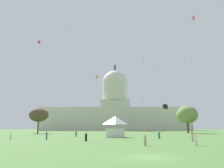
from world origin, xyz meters
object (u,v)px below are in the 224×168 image
Objects in this scene: person_teal_mid_left at (47,136)px; kite_pink_high at (193,18)px; person_orange_edge_west at (76,133)px; person_tan_front_left at (193,138)px; kite_magenta_high at (39,42)px; kite_green_low at (139,113)px; person_white_deep_crowd at (195,140)px; person_white_aisle_center at (11,136)px; kite_yellow_high at (157,70)px; kite_violet_high at (143,62)px; tree_east_near at (187,115)px; kite_orange_mid at (97,78)px; kite_gold_low at (161,106)px; person_black_back_left at (86,137)px; person_navy_back_right at (192,135)px; capitol_building at (115,110)px; person_teal_near_tree_east at (159,135)px; kite_red_high at (184,55)px; kite_white_high at (64,24)px; kite_turquoise_low at (142,100)px; person_teal_near_tree_west at (76,134)px; person_tan_mid_right at (145,141)px; kite_black_low at (165,107)px.

kite_pink_high is at bearing -172.14° from person_teal_mid_left.
person_teal_mid_left is (-1.45, -28.80, 0.05)m from person_orange_edge_west.
person_tan_front_left is 78.31m from kite_magenta_high.
kite_green_low reaches higher than person_tan_front_left.
person_teal_mid_left reaches higher than person_white_deep_crowd.
person_white_aisle_center is 39.93m from person_tan_front_left.
kite_yellow_high reaches higher than kite_violet_high.
kite_green_low is at bearing 140.38° from tree_east_near.
kite_orange_mid is 46.97m from kite_gold_low.
person_white_aisle_center is 166.91m from kite_yellow_high.
kite_magenta_high is at bearing 97.49° from person_black_back_left.
person_navy_back_right is 148.88m from kite_yellow_high.
tree_east_near is 98.60m from kite_yellow_high.
kite_gold_low is (27.39, -88.03, -5.03)m from capitol_building.
kite_red_high is (26.67, 58.74, 40.69)m from person_teal_near_tree_east.
tree_east_near is 4.75× the size of kite_white_high.
person_navy_back_right is at bearing -108.52° from kite_turquoise_low.
person_white_deep_crowd is at bearing -86.24° from capitol_building.
person_navy_back_right is (5.14, 15.24, 0.05)m from person_tan_front_left.
tree_east_near is 78.39m from person_teal_mid_left.
kite_violet_high reaches higher than person_tan_front_left.
person_teal_near_tree_west is 0.43× the size of kite_green_low.
person_navy_back_right reaches higher than person_black_back_left.
person_teal_mid_left reaches higher than person_teal_near_tree_east.
person_navy_back_right is at bearing -36.38° from kite_white_high.
kite_turquoise_low is at bearing 47.26° from person_black_back_left.
kite_white_high is (-49.26, -43.35, 31.51)m from kite_gold_low.
person_black_back_left is 1.22× the size of kite_magenta_high.
kite_yellow_high is (28.28, 141.17, 54.63)m from person_teal_near_tree_east.
kite_magenta_high is at bearing -94.80° from person_teal_mid_left.
tree_east_near is 69.16m from person_tan_front_left.
person_tan_mid_right is 0.90× the size of person_black_back_left.
capitol_building is 142.07m from person_orange_edge_west.
person_orange_edge_west is at bearing -166.36° from kite_black_low.
kite_red_high is at bearing 169.69° from person_teal_near_tree_east.
kite_gold_low reaches higher than person_white_aisle_center.
person_orange_edge_west is at bearing -95.52° from capitol_building.
person_orange_edge_west is at bearing -17.61° from person_white_aisle_center.
tree_east_near is 23.99m from kite_gold_low.
kite_green_low reaches higher than person_white_deep_crowd.
kite_orange_mid reaches higher than person_teal_mid_left.
person_teal_near_tree_west is 74.66m from kite_gold_low.
person_orange_edge_west is at bearing 136.74° from person_navy_back_right.
kite_pink_high reaches higher than kite_orange_mid.
person_white_deep_crowd reaches higher than person_white_aisle_center.
person_teal_mid_left is at bearing -6.29° from person_orange_edge_west.
kite_white_high is at bearing -33.34° from person_white_deep_crowd.
kite_gold_low is 2.28× the size of kite_violet_high.
kite_pink_high is at bearing 155.11° from kite_green_low.
kite_yellow_high is 125.00m from kite_white_high.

